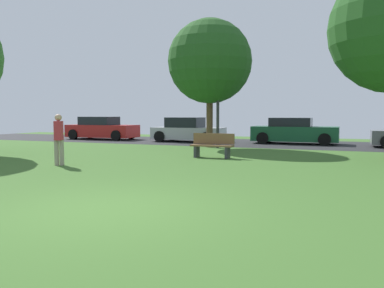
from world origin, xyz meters
The scene contains 9 objects.
ground_plane centered at (0.00, 0.00, 0.00)m, with size 44.00×44.00×0.00m, color #3D6628.
road_strip centered at (0.00, 16.00, 0.00)m, with size 44.00×6.40×0.01m, color #28282B.
oak_tree_right centered at (-2.51, 12.51, 4.14)m, with size 4.05×4.05×6.18m.
person_thrower centered at (-4.69, 4.33, 0.89)m, with size 0.34×0.38×1.62m.
parked_car_red centered at (-10.95, 15.66, 0.67)m, with size 4.57×1.97×1.45m.
parked_car_silver centered at (-4.96, 15.65, 0.65)m, with size 4.14×1.98×1.42m.
parked_car_green centered at (1.04, 16.38, 0.66)m, with size 4.54×1.99×1.42m.
park_bench centered at (-0.89, 8.19, 0.46)m, with size 1.60×0.45×0.90m.
street_lamp_post centered at (-1.99, 12.20, 2.25)m, with size 0.14×0.14×4.50m, color #2D2D33.
Camera 1 is at (3.75, -5.50, 1.62)m, focal length 36.54 mm.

